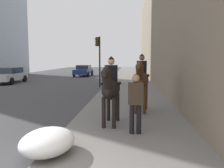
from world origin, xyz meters
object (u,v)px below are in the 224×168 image
(pedestrian_greeting, at_px, (136,100))
(traffic_light_near_curb, at_px, (99,54))
(car_mid_lane, at_px, (84,70))
(car_far_lane, at_px, (9,75))
(mounted_horse_near, at_px, (111,88))
(mounted_horse_far, at_px, (141,79))

(pedestrian_greeting, height_order, traffic_light_near_curb, traffic_light_near_curb)
(traffic_light_near_curb, bearing_deg, car_mid_lane, 16.65)
(car_far_lane, distance_m, traffic_light_near_curb, 9.27)
(pedestrian_greeting, relative_size, traffic_light_near_curb, 0.43)
(car_far_lane, bearing_deg, pedestrian_greeting, 35.91)
(mounted_horse_near, distance_m, car_far_lane, 17.31)
(mounted_horse_near, height_order, mounted_horse_far, mounted_horse_far)
(pedestrian_greeting, bearing_deg, mounted_horse_far, -12.24)
(pedestrian_greeting, distance_m, car_mid_lane, 24.87)
(car_mid_lane, xyz_separation_m, traffic_light_near_curb, (-11.98, -3.58, 1.92))
(car_mid_lane, xyz_separation_m, car_far_lane, (-9.55, 5.16, 0.00))
(pedestrian_greeting, height_order, car_far_lane, pedestrian_greeting)
(mounted_horse_far, relative_size, car_mid_lane, 0.52)
(mounted_horse_near, xyz_separation_m, mounted_horse_far, (1.97, -1.07, 0.11))
(pedestrian_greeting, relative_size, car_far_lane, 0.37)
(mounted_horse_near, relative_size, pedestrian_greeting, 1.31)
(car_far_lane, height_order, traffic_light_near_curb, traffic_light_near_curb)
(car_mid_lane, height_order, traffic_light_near_curb, traffic_light_near_curb)
(mounted_horse_far, height_order, car_far_lane, mounted_horse_far)
(car_mid_lane, relative_size, traffic_light_near_curb, 1.13)
(mounted_horse_far, bearing_deg, pedestrian_greeting, 1.72)
(mounted_horse_far, bearing_deg, car_mid_lane, -155.28)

